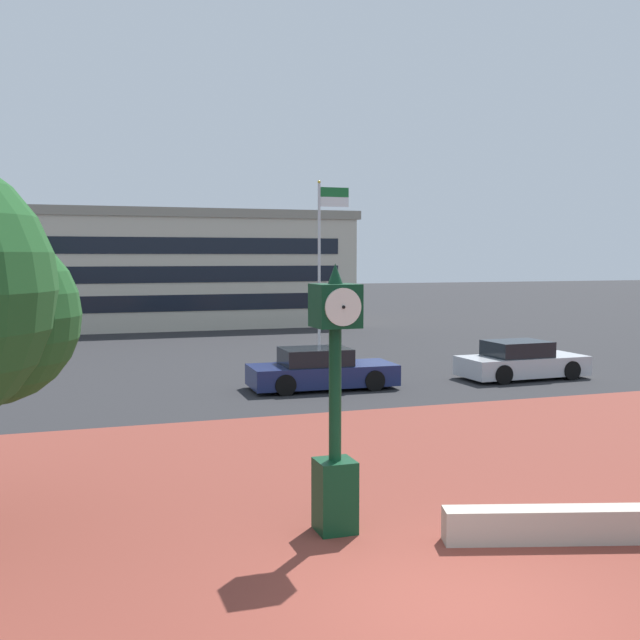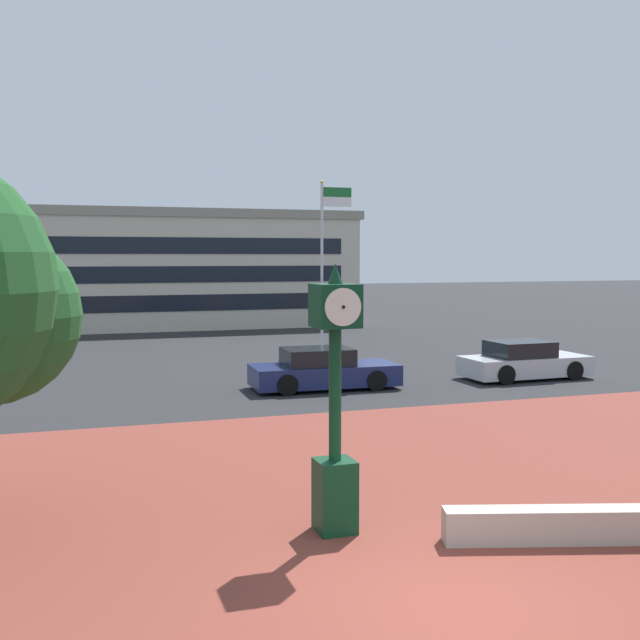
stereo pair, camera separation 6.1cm
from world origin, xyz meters
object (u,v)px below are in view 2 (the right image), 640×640
at_px(car_street_near, 524,362).
at_px(car_street_mid, 323,371).
at_px(street_clock, 335,408).
at_px(civic_building, 146,268).
at_px(flagpole_primary, 325,253).

height_order(car_street_near, car_street_mid, same).
relative_size(street_clock, civic_building, 0.17).
bearing_deg(car_street_near, car_street_mid, -93.63).
height_order(car_street_mid, civic_building, civic_building).
xyz_separation_m(street_clock, car_street_near, (10.81, 11.58, -1.31)).
bearing_deg(flagpole_primary, civic_building, 111.07).
bearing_deg(car_street_near, street_clock, -44.78).
xyz_separation_m(street_clock, civic_building, (0.77, 36.58, 1.51)).
relative_size(car_street_near, car_street_mid, 0.95).
height_order(car_street_near, civic_building, civic_building).
xyz_separation_m(car_street_near, civic_building, (-10.04, 25.00, 2.82)).
bearing_deg(car_street_mid, civic_building, -171.38).
distance_m(car_street_mid, civic_building, 25.10).
bearing_deg(car_street_mid, street_clock, -15.80).
bearing_deg(street_clock, civic_building, 88.70).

